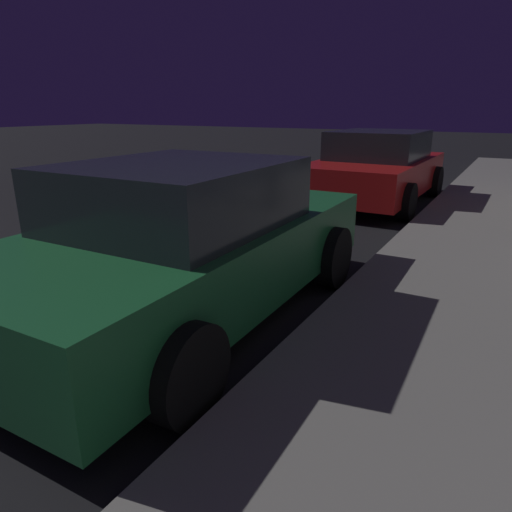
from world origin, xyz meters
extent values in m
cube|color=#19592D|center=(2.85, 2.56, 0.57)|extent=(1.95, 4.22, 0.64)
cube|color=#1E2328|center=(2.85, 2.47, 1.15)|extent=(1.69, 1.96, 0.56)
cylinder|color=black|center=(1.88, 3.84, 0.33)|extent=(0.23, 0.66, 0.66)
cylinder|color=black|center=(3.77, 3.87, 0.33)|extent=(0.23, 0.66, 0.66)
cylinder|color=black|center=(3.82, 1.28, 0.33)|extent=(0.23, 0.66, 0.66)
cube|color=maroon|center=(2.85, 8.70, 0.57)|extent=(1.92, 4.24, 0.64)
cube|color=#1E2328|center=(2.85, 8.76, 1.15)|extent=(1.68, 2.05, 0.56)
cylinder|color=black|center=(1.92, 10.01, 0.33)|extent=(0.23, 0.66, 0.66)
cylinder|color=black|center=(3.81, 9.99, 0.33)|extent=(0.23, 0.66, 0.66)
cylinder|color=black|center=(1.89, 7.40, 0.33)|extent=(0.23, 0.66, 0.66)
cylinder|color=black|center=(3.78, 7.38, 0.33)|extent=(0.23, 0.66, 0.66)
camera|label=1|loc=(5.39, -0.61, 1.87)|focal=32.08mm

